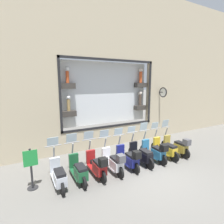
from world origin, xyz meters
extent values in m
plane|color=#66635E|center=(0.00, 0.00, 0.00)|extent=(120.00, 120.00, 0.00)
cube|color=tan|center=(3.60, -10.40, 4.37)|extent=(0.40, 15.21, 8.74)
cube|color=tan|center=(3.60, 0.00, 0.55)|extent=(0.40, 5.58, 1.10)
cube|color=tan|center=(3.60, 0.00, 6.80)|extent=(0.40, 5.58, 3.89)
cube|color=black|center=(3.39, 0.00, 4.79)|extent=(0.04, 5.58, 0.12)
cube|color=black|center=(3.39, 0.00, 1.16)|extent=(0.04, 5.58, 0.12)
cube|color=black|center=(3.39, -2.73, 2.97)|extent=(0.04, 0.12, 3.75)
cube|color=black|center=(3.39, 2.73, 2.97)|extent=(0.04, 0.12, 3.75)
cube|color=silver|center=(3.95, 0.00, 2.97)|extent=(0.04, 5.34, 3.51)
cube|color=#38332D|center=(3.73, -2.26, 3.43)|extent=(0.36, 0.72, 0.28)
cylinder|color=#CC4C23|center=(3.73, -2.26, 3.91)|extent=(0.19, 0.19, 0.67)
sphere|color=beige|center=(3.73, -2.26, 4.36)|extent=(0.24, 0.24, 0.24)
cube|color=#38332D|center=(3.73, 2.26, 3.43)|extent=(0.36, 0.72, 0.28)
cylinder|color=#CC4C23|center=(3.73, 2.26, 3.86)|extent=(0.16, 0.16, 0.58)
sphere|color=white|center=(3.73, 2.26, 4.26)|extent=(0.21, 0.21, 0.21)
cube|color=#38332D|center=(3.73, -2.26, 2.02)|extent=(0.36, 0.72, 0.28)
cylinder|color=#47382D|center=(3.73, -2.26, 2.49)|extent=(0.18, 0.18, 0.66)
sphere|color=beige|center=(3.73, -2.26, 2.94)|extent=(0.24, 0.24, 0.24)
cube|color=#38332D|center=(3.73, 2.26, 2.02)|extent=(0.36, 0.72, 0.28)
cylinder|color=#9E7F4C|center=(3.73, 2.26, 2.45)|extent=(0.16, 0.16, 0.59)
sphere|color=white|center=(3.73, 2.26, 2.85)|extent=(0.21, 0.21, 0.21)
cylinder|color=black|center=(3.23, -3.51, 2.98)|extent=(0.35, 0.05, 0.05)
torus|color=black|center=(3.05, -3.51, 2.98)|extent=(0.63, 0.07, 0.63)
cylinder|color=white|center=(3.05, -3.51, 2.98)|extent=(0.52, 0.03, 0.52)
cylinder|color=black|center=(1.46, -2.32, 0.26)|extent=(0.51, 0.09, 0.51)
cylinder|color=black|center=(0.17, -2.32, 0.26)|extent=(0.51, 0.09, 0.51)
cube|color=olive|center=(0.82, -2.32, 0.24)|extent=(1.02, 0.38, 0.06)
cube|color=olive|center=(0.44, -2.32, 0.45)|extent=(0.61, 0.35, 0.36)
cube|color=black|center=(0.44, -2.32, 0.68)|extent=(0.58, 0.31, 0.10)
cube|color=olive|center=(1.36, -2.32, 0.55)|extent=(0.12, 0.37, 0.56)
cylinder|color=gray|center=(1.43, -2.32, 1.05)|extent=(0.20, 0.06, 0.45)
cylinder|color=gray|center=(1.50, -2.32, 1.26)|extent=(0.04, 0.61, 0.04)
cube|color=silver|center=(1.54, -2.32, 1.45)|extent=(0.10, 0.42, 0.38)
cube|color=#4C4C51|center=(0.12, -2.32, 0.84)|extent=(0.28, 0.28, 0.28)
cylinder|color=black|center=(1.46, -1.59, 0.26)|extent=(0.52, 0.09, 0.52)
cylinder|color=black|center=(0.17, -1.59, 0.26)|extent=(0.52, 0.09, 0.52)
cube|color=gold|center=(0.82, -1.59, 0.25)|extent=(1.02, 0.38, 0.06)
cube|color=gold|center=(0.44, -1.59, 0.46)|extent=(0.61, 0.35, 0.36)
cube|color=black|center=(0.44, -1.59, 0.69)|extent=(0.58, 0.31, 0.10)
cube|color=gold|center=(1.36, -1.59, 0.56)|extent=(0.12, 0.37, 0.56)
cylinder|color=gray|center=(1.43, -1.59, 1.05)|extent=(0.20, 0.06, 0.45)
cylinder|color=gray|center=(1.50, -1.59, 1.26)|extent=(0.04, 0.60, 0.04)
cube|color=silver|center=(1.54, -1.59, 1.43)|extent=(0.08, 0.42, 0.32)
cylinder|color=black|center=(1.47, -0.87, 0.25)|extent=(0.50, 0.09, 0.50)
cylinder|color=black|center=(0.17, -0.87, 0.25)|extent=(0.50, 0.09, 0.50)
cube|color=teal|center=(0.82, -0.87, 0.24)|extent=(1.02, 0.39, 0.06)
cube|color=teal|center=(0.44, -0.87, 0.45)|extent=(0.61, 0.35, 0.36)
cube|color=black|center=(0.44, -0.87, 0.68)|extent=(0.58, 0.31, 0.10)
cube|color=teal|center=(1.36, -0.87, 0.55)|extent=(0.12, 0.37, 0.56)
cylinder|color=gray|center=(1.43, -0.87, 1.04)|extent=(0.20, 0.06, 0.45)
cylinder|color=gray|center=(1.50, -0.87, 1.26)|extent=(0.04, 0.60, 0.04)
cube|color=silver|center=(1.54, -0.87, 1.46)|extent=(0.10, 0.42, 0.40)
cube|color=black|center=(0.12, -0.87, 0.84)|extent=(0.28, 0.28, 0.28)
cylinder|color=black|center=(1.46, -0.15, 0.26)|extent=(0.51, 0.09, 0.51)
cylinder|color=black|center=(0.17, -0.15, 0.26)|extent=(0.51, 0.09, 0.51)
cube|color=black|center=(0.82, -0.15, 0.24)|extent=(1.02, 0.39, 0.06)
cube|color=black|center=(0.44, -0.15, 0.45)|extent=(0.61, 0.35, 0.36)
cube|color=black|center=(0.44, -0.15, 0.68)|extent=(0.58, 0.31, 0.10)
cube|color=black|center=(1.36, -0.15, 0.55)|extent=(0.12, 0.37, 0.56)
cylinder|color=gray|center=(1.43, -0.15, 1.05)|extent=(0.20, 0.06, 0.45)
cylinder|color=gray|center=(1.50, -0.15, 1.26)|extent=(0.04, 0.61, 0.04)
cube|color=silver|center=(1.54, -0.15, 1.41)|extent=(0.08, 0.42, 0.29)
cylinder|color=black|center=(1.49, 0.57, 0.23)|extent=(0.45, 0.09, 0.45)
cylinder|color=black|center=(0.15, 0.57, 0.23)|extent=(0.45, 0.09, 0.45)
cube|color=navy|center=(0.82, 0.57, 0.22)|extent=(1.02, 0.39, 0.06)
cube|color=navy|center=(0.44, 0.57, 0.43)|extent=(0.61, 0.35, 0.36)
cube|color=black|center=(0.44, 0.57, 0.66)|extent=(0.58, 0.31, 0.10)
cube|color=navy|center=(1.36, 0.57, 0.53)|extent=(0.12, 0.37, 0.56)
cylinder|color=gray|center=(1.43, 0.57, 1.02)|extent=(0.20, 0.06, 0.45)
cylinder|color=gray|center=(1.50, 0.57, 1.23)|extent=(0.04, 0.60, 0.04)
cube|color=silver|center=(1.54, 0.57, 1.40)|extent=(0.08, 0.42, 0.33)
cube|color=black|center=(0.10, 0.57, 0.82)|extent=(0.28, 0.28, 0.28)
cylinder|color=black|center=(1.48, 1.30, 0.23)|extent=(0.46, 0.09, 0.46)
cylinder|color=black|center=(0.15, 1.30, 0.23)|extent=(0.46, 0.09, 0.46)
cube|color=silver|center=(0.82, 1.30, 0.22)|extent=(1.02, 0.38, 0.06)
cube|color=silver|center=(0.44, 1.30, 0.43)|extent=(0.61, 0.35, 0.36)
cube|color=black|center=(0.44, 1.30, 0.66)|extent=(0.58, 0.31, 0.10)
cube|color=silver|center=(1.36, 1.30, 0.53)|extent=(0.12, 0.37, 0.56)
cylinder|color=gray|center=(1.43, 1.30, 1.02)|extent=(0.20, 0.06, 0.45)
cylinder|color=gray|center=(1.50, 1.30, 1.24)|extent=(0.04, 0.60, 0.04)
cube|color=silver|center=(1.54, 1.30, 1.40)|extent=(0.08, 0.42, 0.32)
cube|color=#4C4C51|center=(0.11, 1.30, 0.82)|extent=(0.28, 0.28, 0.28)
cylinder|color=black|center=(1.47, 2.02, 0.25)|extent=(0.50, 0.09, 0.50)
cylinder|color=black|center=(0.17, 2.02, 0.25)|extent=(0.50, 0.09, 0.50)
cube|color=maroon|center=(0.82, 2.02, 0.24)|extent=(1.02, 0.38, 0.06)
cube|color=maroon|center=(0.44, 2.02, 0.45)|extent=(0.61, 0.35, 0.36)
cube|color=black|center=(0.44, 2.02, 0.68)|extent=(0.58, 0.31, 0.10)
cube|color=maroon|center=(1.36, 2.02, 0.55)|extent=(0.12, 0.37, 0.56)
cylinder|color=gray|center=(1.43, 2.02, 1.04)|extent=(0.20, 0.06, 0.45)
cylinder|color=gray|center=(1.50, 2.02, 1.25)|extent=(0.04, 0.61, 0.04)
cube|color=silver|center=(1.54, 2.02, 1.43)|extent=(0.09, 0.42, 0.34)
cube|color=black|center=(0.12, 2.02, 0.84)|extent=(0.28, 0.28, 0.28)
cylinder|color=black|center=(1.48, 2.74, 0.23)|extent=(0.46, 0.09, 0.46)
cylinder|color=black|center=(0.15, 2.74, 0.23)|extent=(0.46, 0.09, 0.46)
cube|color=#19512D|center=(0.82, 2.74, 0.22)|extent=(1.02, 0.38, 0.06)
cube|color=#19512D|center=(0.44, 2.74, 0.43)|extent=(0.61, 0.35, 0.36)
cube|color=black|center=(0.44, 2.74, 0.66)|extent=(0.58, 0.31, 0.10)
cube|color=#19512D|center=(1.36, 2.74, 0.53)|extent=(0.12, 0.37, 0.56)
cylinder|color=gray|center=(1.43, 2.74, 1.02)|extent=(0.20, 0.06, 0.45)
cylinder|color=gray|center=(1.50, 2.74, 1.24)|extent=(0.04, 0.61, 0.04)
cube|color=silver|center=(1.54, 2.74, 1.42)|extent=(0.09, 0.42, 0.37)
cylinder|color=black|center=(1.49, 3.46, 0.22)|extent=(0.45, 0.09, 0.45)
cylinder|color=black|center=(0.15, 3.46, 0.22)|extent=(0.45, 0.09, 0.45)
cube|color=#B7BCC6|center=(0.82, 3.46, 0.21)|extent=(1.02, 0.38, 0.06)
cube|color=#B7BCC6|center=(0.44, 3.46, 0.42)|extent=(0.61, 0.35, 0.36)
cube|color=black|center=(0.44, 3.46, 0.65)|extent=(0.58, 0.31, 0.10)
cube|color=#B7BCC6|center=(1.36, 3.46, 0.52)|extent=(0.12, 0.37, 0.56)
cylinder|color=gray|center=(1.43, 3.46, 1.02)|extent=(0.20, 0.06, 0.45)
cylinder|color=gray|center=(1.50, 3.46, 1.23)|extent=(0.04, 0.61, 0.04)
cube|color=silver|center=(1.54, 3.46, 1.40)|extent=(0.08, 0.42, 0.33)
cylinder|color=#232326|center=(1.02, 4.29, 0.01)|extent=(0.36, 0.36, 0.02)
cylinder|color=#232326|center=(1.02, 4.29, 0.72)|extent=(0.07, 0.07, 1.43)
cube|color=#1E8438|center=(1.00, 4.29, 1.11)|extent=(0.03, 0.45, 0.55)
camera|label=1|loc=(-5.13, 4.45, 3.62)|focal=28.00mm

